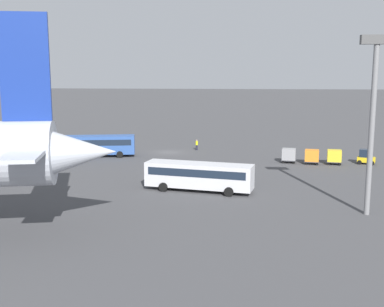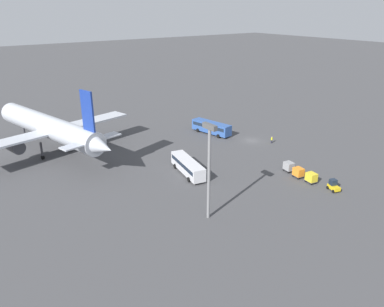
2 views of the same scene
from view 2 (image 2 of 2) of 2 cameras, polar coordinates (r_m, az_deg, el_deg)
ground_plane at (r=97.86m, az=9.03°, el=1.96°), size 600.00×600.00×0.00m
airplane at (r=91.80m, az=-20.90°, el=3.74°), size 45.83×39.25×17.30m
shuttle_bus_near at (r=101.53m, az=2.97°, el=4.08°), size 12.05×5.08×3.22m
shuttle_bus_far at (r=76.91m, az=-0.66°, el=-1.83°), size 12.07×4.93×3.08m
baggage_tug at (r=75.43m, az=20.76°, el=-4.59°), size 2.69×2.26×2.10m
worker_person at (r=96.68m, az=12.05°, el=2.04°), size 0.38×0.38×1.74m
cargo_cart_yellow at (r=76.90m, az=17.73°, el=-3.48°), size 2.23×1.96×2.06m
cargo_cart_orange at (r=78.52m, az=15.90°, el=-2.73°), size 2.23×1.96×2.06m
cargo_cart_grey at (r=80.81m, az=14.53°, el=-1.88°), size 2.23×1.96×2.06m
light_pole at (r=57.96m, az=2.62°, el=-1.25°), size 2.80×0.70×16.04m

